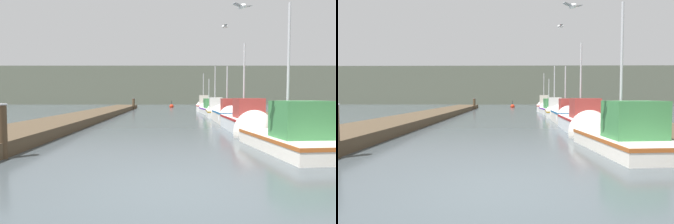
{
  "view_description": "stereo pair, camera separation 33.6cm",
  "coord_description": "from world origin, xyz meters",
  "views": [
    {
      "loc": [
        -0.3,
        -5.08,
        1.63
      ],
      "look_at": [
        -0.31,
        13.93,
        0.61
      ],
      "focal_mm": 32.0,
      "sensor_mm": 36.0,
      "label": 1
    },
    {
      "loc": [
        0.03,
        -5.08,
        1.63
      ],
      "look_at": [
        -0.31,
        13.93,
        0.61
      ],
      "focal_mm": 32.0,
      "sensor_mm": 36.0,
      "label": 2
    }
  ],
  "objects": [
    {
      "name": "ground_plane",
      "position": [
        0.0,
        0.0,
        0.0
      ],
      "size": [
        200.0,
        200.0,
        0.0
      ],
      "color": "#424C51"
    },
    {
      "name": "dock_right",
      "position": [
        5.9,
        16.0,
        0.21
      ],
      "size": [
        2.74,
        40.0,
        0.43
      ],
      "color": "#4C3D2B",
      "rests_on": "ground_plane"
    },
    {
      "name": "mooring_piling_2",
      "position": [
        4.59,
        28.38,
        0.51
      ],
      "size": [
        0.27,
        0.27,
        1.01
      ],
      "color": "#473523",
      "rests_on": "ground_plane"
    },
    {
      "name": "fishing_boat_2",
      "position": [
        3.4,
        13.94,
        0.45
      ],
      "size": [
        1.56,
        4.74,
        3.84
      ],
      "rotation": [
        0.0,
        0.0,
        -0.02
      ],
      "color": "silver",
      "rests_on": "ground_plane"
    },
    {
      "name": "seagull_1",
      "position": [
        1.55,
        2.51,
        3.87
      ],
      "size": [
        0.54,
        0.36,
        0.12
      ],
      "rotation": [
        0.0,
        0.0,
        3.62
      ],
      "color": "white"
    },
    {
      "name": "seagull_lead",
      "position": [
        2.07,
        7.56,
        4.53
      ],
      "size": [
        0.28,
        0.55,
        0.12
      ],
      "rotation": [
        0.0,
        0.0,
        1.56
      ],
      "color": "white"
    },
    {
      "name": "mooring_piling_0",
      "position": [
        -4.47,
        31.06,
        0.69
      ],
      "size": [
        0.35,
        0.35,
        1.37
      ],
      "color": "#473523",
      "rests_on": "ground_plane"
    },
    {
      "name": "fishing_boat_5",
      "position": [
        3.65,
        28.52,
        0.48
      ],
      "size": [
        2.03,
        6.36,
        4.52
      ],
      "rotation": [
        0.0,
        0.0,
        -0.08
      ],
      "color": "silver",
      "rests_on": "ground_plane"
    },
    {
      "name": "fishing_boat_1",
      "position": [
        3.33,
        9.55,
        0.47
      ],
      "size": [
        1.67,
        5.42,
        4.57
      ],
      "rotation": [
        0.0,
        0.0,
        -0.01
      ],
      "color": "silver",
      "rests_on": "ground_plane"
    },
    {
      "name": "fishing_boat_4",
      "position": [
        3.53,
        23.16,
        0.44
      ],
      "size": [
        1.59,
        4.61,
        3.63
      ],
      "rotation": [
        0.0,
        0.0,
        0.04
      ],
      "color": "silver",
      "rests_on": "ground_plane"
    },
    {
      "name": "fishing_boat_0",
      "position": [
        3.31,
        4.35,
        0.41
      ],
      "size": [
        2.24,
        5.08,
        5.05
      ],
      "rotation": [
        0.0,
        0.0,
        0.1
      ],
      "color": "silver",
      "rests_on": "ground_plane"
    },
    {
      "name": "fishing_boat_3",
      "position": [
        3.45,
        18.93,
        0.43
      ],
      "size": [
        1.8,
        5.48,
        4.35
      ],
      "rotation": [
        0.0,
        0.0,
        -0.09
      ],
      "color": "silver",
      "rests_on": "ground_plane"
    },
    {
      "name": "dock_left",
      "position": [
        -5.9,
        16.0,
        0.21
      ],
      "size": [
        2.74,
        40.0,
        0.43
      ],
      "color": "#4C3D2B",
      "rests_on": "ground_plane"
    },
    {
      "name": "channel_buoy",
      "position": [
        0.19,
        36.65,
        0.17
      ],
      "size": [
        0.6,
        0.6,
        1.1
      ],
      "color": "red",
      "rests_on": "ground_plane"
    },
    {
      "name": "distant_shore_ridge",
      "position": [
        0.0,
        59.36,
        3.65
      ],
      "size": [
        120.0,
        16.0,
        7.31
      ],
      "color": "#565B4C",
      "rests_on": "ground_plane"
    }
  ]
}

